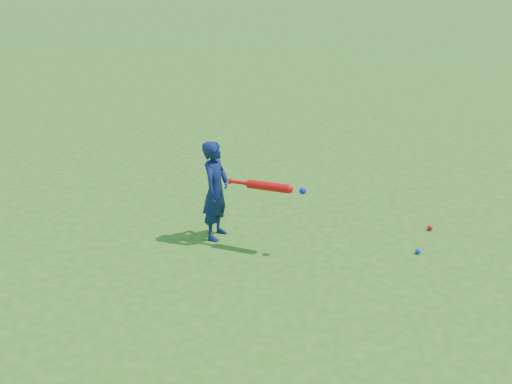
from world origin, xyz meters
TOP-DOWN VIEW (x-y plane):
  - ground at (0.00, 0.00)m, footprint 80.00×80.00m
  - child at (0.76, -0.34)m, footprint 0.39×0.50m
  - ground_ball_red at (3.35, 0.04)m, footprint 0.07×0.07m
  - ground_ball_blue at (3.10, -0.57)m, footprint 0.06×0.06m
  - bat_swing at (1.42, -0.57)m, footprint 0.88×0.29m

SIDE VIEW (x-z plane):
  - ground at x=0.00m, z-range 0.00..0.00m
  - ground_ball_blue at x=3.10m, z-range 0.00..0.06m
  - ground_ball_red at x=3.35m, z-range 0.00..0.07m
  - child at x=0.76m, z-range 0.00..1.20m
  - bat_swing at x=1.42m, z-range 0.71..0.82m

